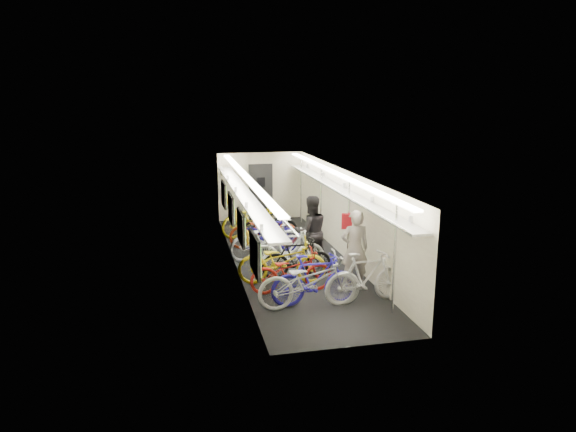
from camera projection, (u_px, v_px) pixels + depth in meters
name	position (u px, v px, depth m)	size (l,w,h in m)	color
train_car_shell	(273.00, 196.00, 14.02)	(10.00, 10.00, 10.00)	black
bicycle_0	(310.00, 281.00, 10.60)	(0.76, 2.18, 1.15)	#A9A7AC
bicycle_1	(315.00, 280.00, 10.72)	(0.53, 1.87, 1.12)	#261CA9
bicycle_2	(291.00, 271.00, 11.45)	(0.65, 1.88, 0.99)	maroon
bicycle_3	(297.00, 258.00, 12.33)	(0.48, 1.71, 1.03)	black
bicycle_4	(282.00, 261.00, 11.99)	(0.73, 2.08, 1.09)	gold
bicycle_5	(288.00, 250.00, 12.79)	(0.53, 1.89, 1.14)	white
bicycle_6	(266.00, 238.00, 13.91)	(0.74, 2.11, 1.11)	silver
bicycle_7	(270.00, 233.00, 14.57)	(0.50, 1.76, 1.06)	navy
bicycle_8	(264.00, 230.00, 14.92)	(0.70, 2.02, 1.06)	maroon
bicycle_9	(269.00, 225.00, 15.50)	(0.49, 1.73, 1.04)	black
bicycle_10	(253.00, 218.00, 16.17)	(0.77, 2.20, 1.15)	gold
bicycle_11	(366.00, 277.00, 10.87)	(0.53, 1.88, 1.13)	silver
passenger_near	(355.00, 249.00, 11.70)	(0.66, 0.44, 1.82)	gray
passenger_mid	(311.00, 232.00, 13.08)	(0.91, 0.71, 1.88)	black
backpack	(347.00, 221.00, 12.74)	(0.26, 0.14, 0.38)	#B5121C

